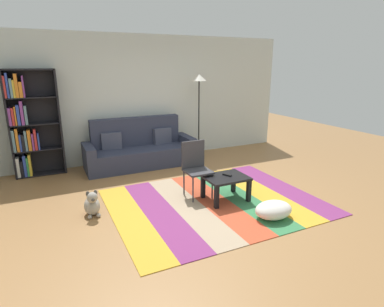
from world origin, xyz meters
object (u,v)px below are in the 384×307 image
object	(u,v)px
couch	(140,150)
dog	(92,205)
folding_chair	(196,164)
standing_lamp	(199,89)
bookshelf	(28,126)
coffee_table	(226,181)
pouf	(273,210)
tv_remote	(227,175)

from	to	relation	value
couch	dog	world-z (taller)	couch
dog	folding_chair	distance (m)	1.68
standing_lamp	bookshelf	bearing A→B (deg)	175.80
couch	bookshelf	xyz separation A→B (m)	(-2.03, 0.28, 0.64)
coffee_table	pouf	size ratio (longest dim) A/B	1.19
tv_remote	dog	bearing A→B (deg)	142.25
couch	folding_chair	size ratio (longest dim) A/B	2.51
couch	bookshelf	distance (m)	2.14
standing_lamp	tv_remote	bearing A→B (deg)	-106.18
bookshelf	standing_lamp	bearing A→B (deg)	-4.20
bookshelf	tv_remote	size ratio (longest dim) A/B	13.37
standing_lamp	dog	bearing A→B (deg)	-143.88
couch	tv_remote	bearing A→B (deg)	-72.04
coffee_table	folding_chair	bearing A→B (deg)	132.19
bookshelf	pouf	size ratio (longest dim) A/B	3.65
pouf	tv_remote	bearing A→B (deg)	105.79
bookshelf	standing_lamp	xyz separation A→B (m)	(3.44, -0.25, 0.59)
coffee_table	pouf	distance (m)	0.89
pouf	bookshelf	bearing A→B (deg)	131.35
coffee_table	folding_chair	xyz separation A→B (m)	(-0.34, 0.38, 0.21)
standing_lamp	coffee_table	bearing A→B (deg)	-106.85
dog	standing_lamp	xyz separation A→B (m)	(2.69, 1.96, 1.40)
coffee_table	dog	world-z (taller)	same
pouf	tv_remote	xyz separation A→B (m)	(-0.24, 0.85, 0.28)
pouf	folding_chair	distance (m)	1.41
dog	coffee_table	bearing A→B (deg)	-10.83
couch	dog	xyz separation A→B (m)	(-1.28, -1.94, -0.18)
tv_remote	couch	bearing A→B (deg)	80.11
folding_chair	bookshelf	bearing A→B (deg)	-165.17
couch	bookshelf	bearing A→B (deg)	172.07
folding_chair	couch	bearing A→B (deg)	158.31
pouf	dog	bearing A→B (deg)	152.02
couch	standing_lamp	distance (m)	1.87
bookshelf	dog	world-z (taller)	bookshelf
pouf	dog	xyz separation A→B (m)	(-2.26, 1.20, 0.03)
couch	standing_lamp	world-z (taller)	standing_lamp
couch	pouf	bearing A→B (deg)	-72.62
pouf	tv_remote	size ratio (longest dim) A/B	3.67
couch	standing_lamp	xyz separation A→B (m)	(1.41, 0.03, 1.23)
pouf	folding_chair	size ratio (longest dim) A/B	0.61
dog	folding_chair	xyz separation A→B (m)	(1.64, -0.00, 0.37)
coffee_table	tv_remote	world-z (taller)	tv_remote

